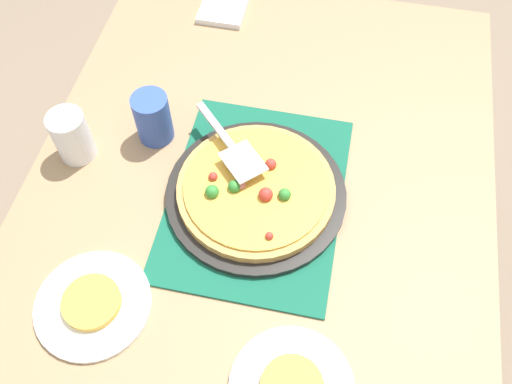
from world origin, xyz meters
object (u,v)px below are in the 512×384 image
at_px(pizza_pan, 256,194).
at_px(plate_near_left, 93,305).
at_px(cup_corner, 153,118).
at_px(pizza, 256,189).
at_px(served_slice_left, 91,302).
at_px(pizza_server, 231,146).
at_px(napkin_stack, 223,10).
at_px(cup_far, 72,136).

distance_m(pizza_pan, plate_near_left, 0.39).
xyz_separation_m(plate_near_left, cup_corner, (-0.42, -0.00, 0.06)).
bearing_deg(cup_corner, pizza_pan, 65.14).
height_order(pizza, cup_corner, cup_corner).
bearing_deg(pizza, plate_near_left, -40.02).
distance_m(pizza_pan, served_slice_left, 0.39).
distance_m(plate_near_left, pizza_server, 0.42).
distance_m(served_slice_left, pizza_server, 0.42).
relative_size(plate_near_left, cup_corner, 1.83).
xyz_separation_m(cup_corner, napkin_stack, (-0.44, 0.05, -0.05)).
xyz_separation_m(pizza_server, napkin_stack, (-0.49, -0.14, -0.06)).
distance_m(served_slice_left, cup_far, 0.37).
distance_m(pizza, served_slice_left, 0.39).
bearing_deg(pizza, pizza_pan, 106.48).
distance_m(pizza, napkin_stack, 0.60).
distance_m(pizza_pan, cup_far, 0.42).
distance_m(pizza, plate_near_left, 0.39).
distance_m(pizza_pan, napkin_stack, 0.60).
bearing_deg(cup_far, cup_corner, 118.36).
bearing_deg(plate_near_left, served_slice_left, 0.00).
distance_m(plate_near_left, cup_far, 0.37).
xyz_separation_m(pizza, pizza_server, (-0.07, -0.07, 0.04)).
distance_m(cup_far, pizza_server, 0.35).
bearing_deg(pizza_server, cup_far, -84.06).
height_order(pizza_pan, pizza, pizza).
relative_size(cup_far, pizza_server, 0.61).
distance_m(cup_corner, napkin_stack, 0.45).
xyz_separation_m(plate_near_left, served_slice_left, (0.00, 0.00, 0.01)).
bearing_deg(napkin_stack, cup_far, -21.38).
xyz_separation_m(plate_near_left, pizza_server, (-0.37, 0.18, 0.07)).
xyz_separation_m(plate_near_left, cup_far, (-0.33, -0.16, 0.06)).
bearing_deg(cup_corner, pizza_server, 75.70).
bearing_deg(pizza_server, napkin_stack, -164.13).
xyz_separation_m(served_slice_left, cup_corner, (-0.42, -0.00, 0.04)).
bearing_deg(pizza, cup_corner, -114.97).
height_order(pizza_pan, served_slice_left, served_slice_left).
relative_size(plate_near_left, served_slice_left, 2.00).
bearing_deg(plate_near_left, pizza_server, 153.53).
bearing_deg(pizza_pan, plate_near_left, -40.09).
relative_size(served_slice_left, cup_far, 0.92).
bearing_deg(plate_near_left, pizza, 139.98).
bearing_deg(pizza_server, pizza, 43.30).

